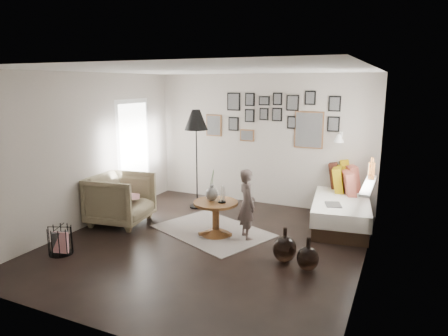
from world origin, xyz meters
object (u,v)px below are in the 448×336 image
at_px(demijohn_small, 308,258).
at_px(daybed, 342,204).
at_px(armchair, 121,199).
at_px(magazine_basket, 60,241).
at_px(pedestal_table, 216,220).
at_px(demijohn_large, 284,249).
at_px(vase, 212,191).
at_px(child, 247,204).
at_px(floor_lamp, 196,124).

bearing_deg(demijohn_small, daybed, 87.13).
relative_size(armchair, magazine_basket, 2.26).
bearing_deg(magazine_basket, armchair, 91.54).
bearing_deg(daybed, pedestal_table, -147.17).
bearing_deg(demijohn_large, armchair, 173.95).
bearing_deg(vase, demijohn_small, -20.57).
relative_size(magazine_basket, child, 0.38).
relative_size(vase, demijohn_small, 1.14).
relative_size(pedestal_table, demijohn_small, 1.59).
distance_m(daybed, demijohn_small, 2.16).
bearing_deg(magazine_basket, demijohn_small, 16.07).
distance_m(vase, child, 0.61).
xyz_separation_m(pedestal_table, demijohn_large, (1.29, -0.51, -0.07)).
distance_m(floor_lamp, demijohn_small, 3.51).
distance_m(vase, armchair, 1.71).
relative_size(vase, demijohn_large, 1.04).
xyz_separation_m(demijohn_large, child, (-0.79, 0.59, 0.37)).
bearing_deg(daybed, armchair, -162.19).
bearing_deg(armchair, vase, -91.09).
bearing_deg(floor_lamp, demijohn_large, -36.44).
xyz_separation_m(daybed, magazine_basket, (-3.47, -3.12, -0.13)).
height_order(vase, child, child).
xyz_separation_m(pedestal_table, magazine_basket, (-1.72, -1.60, -0.06)).
bearing_deg(demijohn_small, vase, 159.43).
bearing_deg(daybed, demijohn_large, -110.82).
relative_size(floor_lamp, demijohn_large, 3.91).
bearing_deg(vase, armchair, -173.05).
bearing_deg(pedestal_table, child, 9.37).
bearing_deg(demijohn_large, floor_lamp, 143.56).
relative_size(pedestal_table, vase, 1.40).
xyz_separation_m(demijohn_small, child, (-1.14, 0.71, 0.39)).
xyz_separation_m(pedestal_table, demijohn_small, (1.64, -0.63, -0.09)).
height_order(daybed, child, child).
bearing_deg(armchair, demijohn_large, -104.09).
distance_m(daybed, magazine_basket, 4.66).
xyz_separation_m(magazine_basket, demijohn_large, (3.01, 1.09, -0.01)).
bearing_deg(child, pedestal_table, 56.62).
bearing_deg(daybed, child, -139.09).
bearing_deg(pedestal_table, vase, 165.96).
relative_size(daybed, demijohn_small, 5.01).
height_order(demijohn_large, demijohn_small, demijohn_large).
height_order(armchair, floor_lamp, floor_lamp).
xyz_separation_m(armchair, floor_lamp, (0.78, 1.36, 1.23)).
distance_m(daybed, demijohn_large, 2.08).
bearing_deg(floor_lamp, armchair, -119.84).
bearing_deg(pedestal_table, armchair, -174.00).
bearing_deg(pedestal_table, demijohn_small, -20.88).
xyz_separation_m(vase, daybed, (1.83, 1.50, -0.39)).
bearing_deg(magazine_basket, pedestal_table, 42.90).
bearing_deg(magazine_basket, daybed, 41.92).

